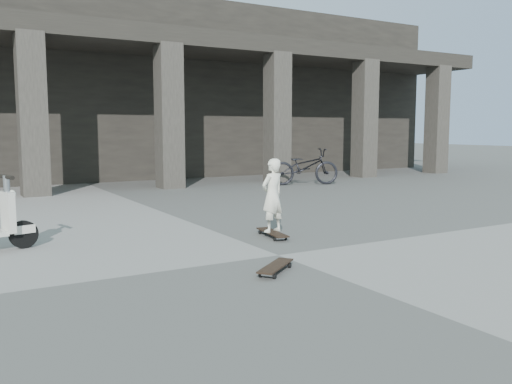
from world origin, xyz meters
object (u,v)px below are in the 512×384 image
skateboard_spare (276,267)px  bicycle (304,167)px  longboard (272,233)px  child (272,195)px

skateboard_spare → bicycle: bicycle is taller
longboard → bicycle: (5.00, 6.23, 0.48)m
longboard → bicycle: size_ratio=0.42×
longboard → skateboard_spare: size_ratio=1.21×
skateboard_spare → bicycle: bearing=15.2°
longboard → child: 0.58m
skateboard_spare → bicycle: size_ratio=0.34×
longboard → bicycle: bearing=-30.6°
longboard → child: bearing=98.1°
child → bicycle: (5.00, 6.23, -0.11)m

